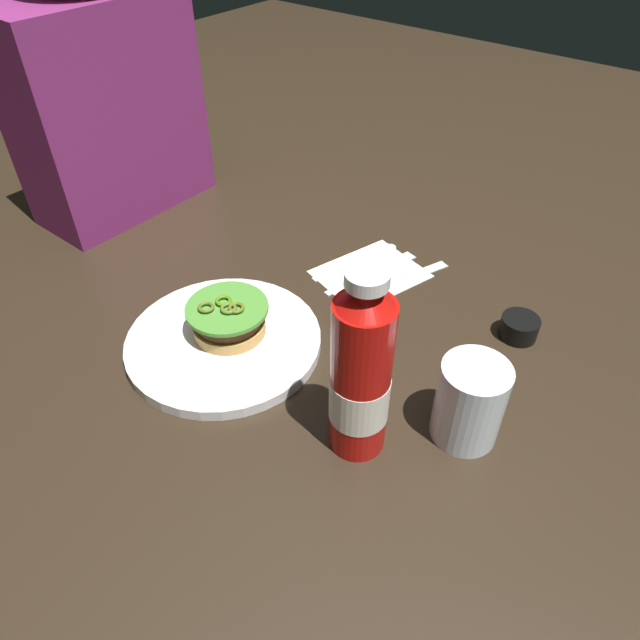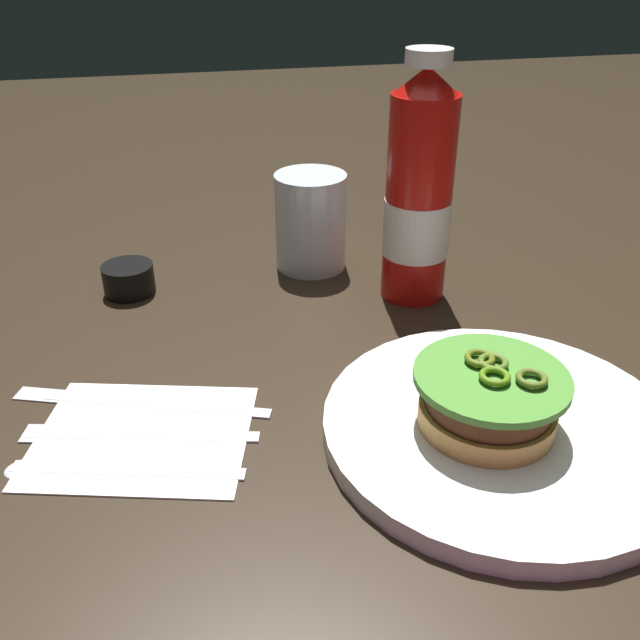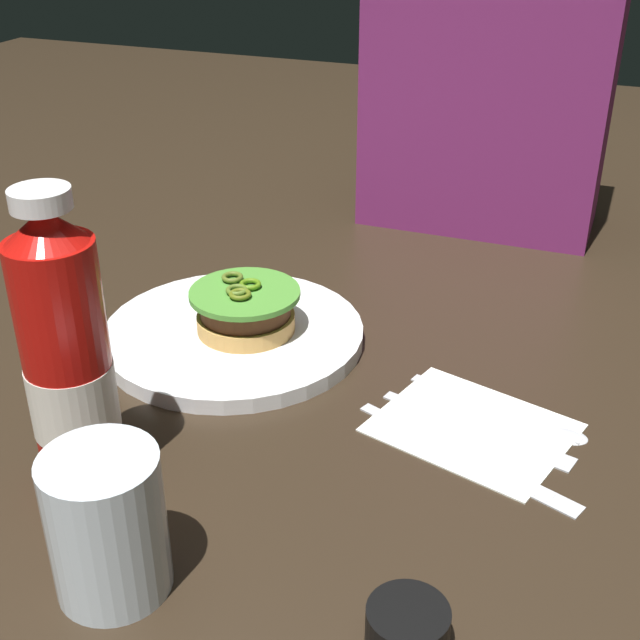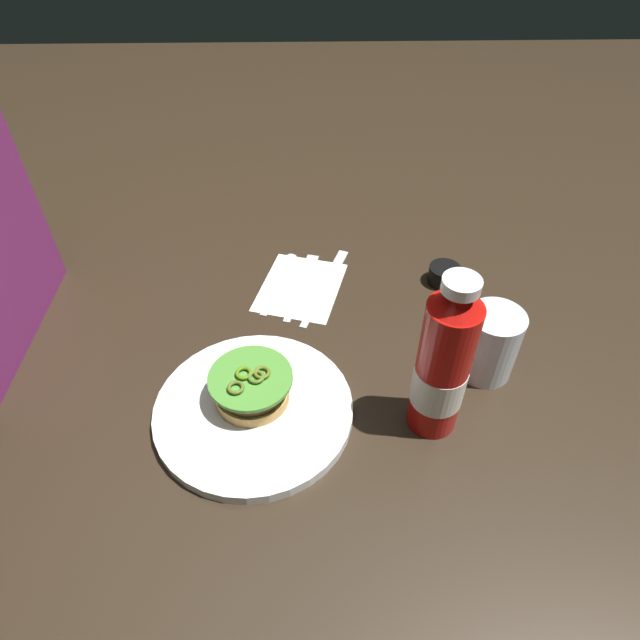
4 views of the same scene
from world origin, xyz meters
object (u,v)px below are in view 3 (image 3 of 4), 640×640
object	(u,v)px
napkin	(473,427)
butter_knife	(478,459)
water_glass	(107,524)
fork_utensil	(492,431)
burger_sandwich	(245,310)
spoon_utensil	(521,415)
ketchup_bottle	(68,361)
diner_person	(494,35)
dinner_plate	(234,334)
condiment_cup	(407,629)

from	to	relation	value
napkin	butter_knife	bearing A→B (deg)	-73.32
water_glass	butter_knife	xyz separation A→B (m)	(0.21, 0.23, -0.05)
napkin	fork_utensil	distance (m)	0.02
burger_sandwich	spoon_utensil	world-z (taller)	burger_sandwich
ketchup_bottle	diner_person	xyz separation A→B (m)	(0.19, 0.69, 0.14)
ketchup_bottle	water_glass	size ratio (longest dim) A/B	2.29
butter_knife	water_glass	bearing A→B (deg)	-132.90
napkin	dinner_plate	bearing A→B (deg)	166.68
ketchup_bottle	spoon_utensil	size ratio (longest dim) A/B	1.45
dinner_plate	napkin	distance (m)	0.28
ketchup_bottle	burger_sandwich	bearing A→B (deg)	82.88
dinner_plate	condiment_cup	xyz separation A→B (m)	(0.28, -0.32, 0.01)
diner_person	ketchup_bottle	bearing A→B (deg)	-105.16
water_glass	condiment_cup	distance (m)	0.21
napkin	spoon_utensil	size ratio (longest dim) A/B	0.95
condiment_cup	dinner_plate	bearing A→B (deg)	131.57
ketchup_bottle	napkin	xyz separation A→B (m)	(0.29, 0.18, -0.11)
dinner_plate	water_glass	xyz separation A→B (m)	(0.07, -0.34, 0.05)
water_glass	fork_utensil	world-z (taller)	water_glass
burger_sandwich	condiment_cup	xyz separation A→B (m)	(0.27, -0.32, -0.02)
water_glass	napkin	size ratio (longest dim) A/B	0.67
napkin	diner_person	bearing A→B (deg)	101.42
burger_sandwich	spoon_utensil	bearing A→B (deg)	-6.82
burger_sandwich	butter_knife	size ratio (longest dim) A/B	0.55
burger_sandwich	spoon_utensil	distance (m)	0.30
napkin	butter_knife	world-z (taller)	butter_knife
dinner_plate	fork_utensil	size ratio (longest dim) A/B	1.50
burger_sandwich	spoon_utensil	size ratio (longest dim) A/B	0.66
water_glass	spoon_utensil	xyz separation A→B (m)	(0.24, 0.31, -0.05)
burger_sandwich	diner_person	xyz separation A→B (m)	(0.16, 0.44, 0.21)
napkin	fork_utensil	world-z (taller)	fork_utensil
burger_sandwich	condiment_cup	distance (m)	0.42
burger_sandwich	diner_person	bearing A→B (deg)	70.55
butter_knife	condiment_cup	bearing A→B (deg)	-91.13
dinner_plate	condiment_cup	distance (m)	0.43
dinner_plate	water_glass	size ratio (longest dim) A/B	2.51
dinner_plate	ketchup_bottle	size ratio (longest dim) A/B	1.10
ketchup_bottle	condiment_cup	world-z (taller)	ketchup_bottle
condiment_cup	diner_person	bearing A→B (deg)	98.43
condiment_cup	water_glass	bearing A→B (deg)	-173.99
napkin	water_glass	bearing A→B (deg)	-125.53
butter_knife	fork_utensil	xyz separation A→B (m)	(0.00, 0.04, 0.00)
ketchup_bottle	diner_person	distance (m)	0.73
diner_person	water_glass	bearing A→B (deg)	-96.93
condiment_cup	napkin	bearing A→B (deg)	92.35
dinner_plate	burger_sandwich	size ratio (longest dim) A/B	2.39
dinner_plate	butter_knife	xyz separation A→B (m)	(0.29, -0.11, -0.00)
condiment_cup	spoon_utensil	distance (m)	0.29
napkin	diner_person	xyz separation A→B (m)	(-0.10, 0.51, 0.25)
spoon_utensil	condiment_cup	bearing A→B (deg)	-95.56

